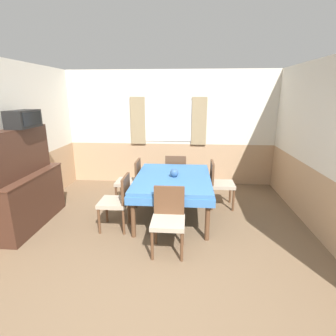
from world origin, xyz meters
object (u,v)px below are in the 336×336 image
Objects in this scene: chair_left_near at (118,200)px; chair_right_far at (219,182)px; tv at (23,119)px; vase at (174,173)px; chair_head_window at (176,173)px; chair_left_far at (131,180)px; dining_table at (173,182)px; sideboard at (26,186)px; chair_head_near at (168,217)px.

chair_right_far is (1.67, 0.98, 0.00)m from chair_left_near.
tv is 3.90× the size of vase.
chair_left_far is (-0.83, -0.54, 0.00)m from chair_head_window.
chair_right_far is at bearing 30.54° from dining_table.
chair_right_far is 0.56× the size of sideboard.
dining_table is at bearing -59.46° from chair_right_far.
dining_table is 11.69× the size of vase.
chair_head_near is 1.00× the size of chair_left_near.
chair_left_near and chair_head_window have the same top height.
sideboard reaches higher than vase.
chair_head_window reaches higher than dining_table.
sideboard is at bearing -13.28° from chair_head_near.
sideboard reaches higher than chair_left_far.
chair_left_near is 1.00× the size of chair_right_far.
chair_right_far is (0.83, 1.52, 0.00)m from chair_head_near.
tv is at bearing 120.58° from chair_left_far.
vase is (-0.81, -0.50, 0.31)m from chair_right_far.
sideboard is 1.05m from tv.
dining_table is 0.98m from chair_right_far.
tv is at bearing -171.07° from dining_table.
chair_left_near is 1.89m from tv.
chair_head_near and chair_left_near have the same top height.
chair_left_far is at bearing -147.23° from chair_head_window.
dining_table is 2.54m from tv.
tv reaches higher than chair_left_far.
dining_table is 1.91× the size of chair_head_near.
vase is at bearing 8.65° from tv.
sideboard is (-2.32, 0.55, 0.18)m from chair_head_near.
chair_head_window is 0.99m from chair_right_far.
chair_head_near is 1.00× the size of chair_right_far.
tv is (-2.27, -1.39, 1.22)m from chair_head_window.
sideboard is (-1.48, -0.97, 0.18)m from chair_left_far.
chair_left_far is at bearing 33.31° from sideboard.
chair_left_far is at bearing 0.00° from chair_left_near.
tv is 2.49m from vase.
chair_head_near and chair_head_window have the same top height.
chair_left_near is at bearing -0.38° from sideboard.
chair_head_near is 2.39m from sideboard.
chair_head_near is 1.07m from vase.
tv reaches higher than dining_table.
chair_right_far is at bearing -32.77° from chair_head_window.
chair_head_near is 2.66m from tv.
chair_left_far is at bearing 30.58° from tv.
chair_head_window is 6.13× the size of vase.
tv is at bearing 69.68° from sideboard.
dining_table is 0.17m from vase.
dining_table is at bearing 8.93° from tv.
chair_right_far is at bearing 15.29° from tv.
chair_head_window is at bearing -90.00° from chair_head_near.
vase is (0.02, -0.01, 0.17)m from dining_table.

